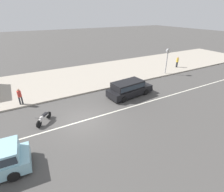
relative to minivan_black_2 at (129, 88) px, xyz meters
name	(u,v)px	position (x,y,z in m)	size (l,w,h in m)	color
ground_plane	(83,121)	(-5.79, -2.12, -0.85)	(160.00, 160.00, 0.00)	#4C4947
lane_centre_stripe	(83,121)	(-5.79, -2.12, -0.84)	(50.40, 0.14, 0.01)	silver
kerb_strip	(55,82)	(-5.79, 7.54, -0.77)	(68.00, 10.00, 0.15)	#ADA393
minivan_black_2	(129,88)	(0.00, 0.00, 0.00)	(5.02, 2.32, 1.56)	black
motorcycle_0	(44,118)	(-8.54, -0.85, -0.42)	(1.35, 1.43, 0.80)	black
street_clock	(167,55)	(8.21, 3.14, 1.77)	(0.60, 0.22, 3.35)	#9E9EA3
pedestrian_by_shop	(20,95)	(-9.84, 3.04, 0.19)	(0.34, 0.34, 1.54)	#333338
pedestrian_far_end	(177,61)	(11.90, 4.50, 0.23)	(0.34, 0.34, 1.60)	#333338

